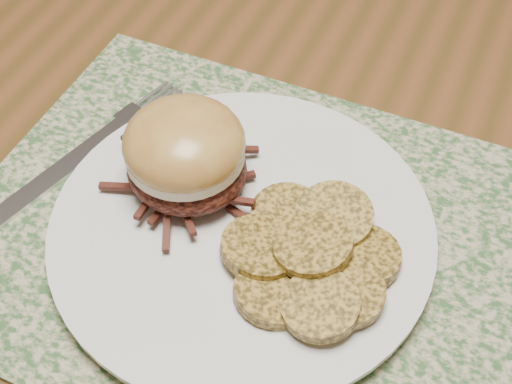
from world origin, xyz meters
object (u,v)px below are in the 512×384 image
Objects in this scene: dinner_plate at (242,230)px; pork_sandwich at (185,153)px; fork at (86,153)px; dining_table at (447,312)px.

dinner_plate is 0.07m from pork_sandwich.
fork is (-0.10, 0.01, -0.05)m from pork_sandwich.
fork is at bearing -158.84° from pork_sandwich.
dining_table is 0.25m from pork_sandwich.
dinner_plate reaches higher than fork.
dinner_plate is 0.15m from fork.
pork_sandwich reaches higher than dinner_plate.
dining_table is 0.32m from fork.
dining_table is 0.19m from dinner_plate.
pork_sandwich is (-0.05, 0.02, 0.04)m from dinner_plate.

